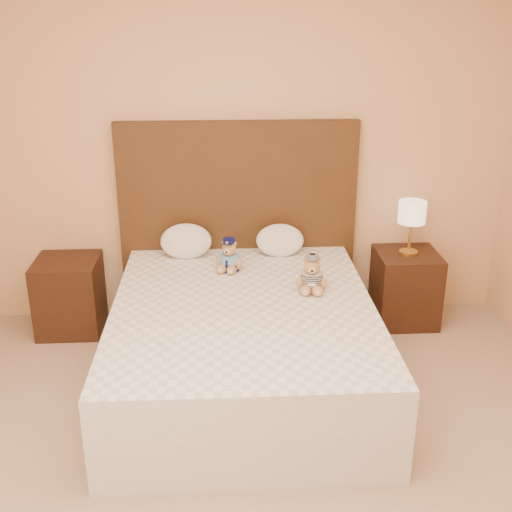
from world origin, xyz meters
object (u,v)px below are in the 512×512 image
Objects in this scene: bed at (244,344)px; teddy_police at (229,255)px; nightstand_left at (70,295)px; pillow_left at (186,240)px; nightstand_right at (405,287)px; teddy_prisoner at (312,274)px; lamp at (412,215)px; pillow_right at (280,239)px.

bed is 0.68m from teddy_police.
pillow_left is at bearing 1.98° from nightstand_left.
nightstand_right is 1.49× the size of pillow_left.
teddy_prisoner is (0.44, 0.17, 0.39)m from bed.
bed is at bearing -147.38° from lamp.
bed is 8.77× the size of teddy_police.
nightstand_left is 1.00× the size of nightstand_right.
lamp is (-0.00, 0.00, 0.57)m from nightstand_right.
bed is 1.48m from nightstand_left.
pillow_left is at bearing 156.78° from teddy_police.
nightstand_right is 2.33× the size of teddy_prisoner.
lamp reaches higher than pillow_right.
teddy_prisoner is at bearing -77.68° from pillow_right.
nightstand_left is 1.26m from teddy_police.
teddy_prisoner is (0.52, -0.38, 0.00)m from teddy_police.
nightstand_left is at bearing 180.00° from lamp.
teddy_prisoner is at bearing -142.28° from lamp.
pillow_left is at bearing 178.95° from lamp.
lamp is 0.97m from pillow_right.
nightstand_right is (1.25, 0.80, -0.00)m from bed.
teddy_police is (-0.08, 0.55, 0.39)m from bed.
bed is at bearing -109.78° from pillow_right.
teddy_police is 0.42m from pillow_left.
pillow_left reaches higher than teddy_police.
pillow_right is (-0.95, 0.03, 0.40)m from nightstand_right.
nightstand_right is 1.59× the size of pillow_right.
bed is at bearing -147.38° from nightstand_right.
pillow_left is at bearing 180.00° from pillow_right.
lamp is at bearing 180.00° from nightstand_right.
nightstand_right is at bearing 32.62° from bed.
nightstand_left is 2.33× the size of teddy_prisoner.
pillow_left reaches higher than pillow_right.
teddy_prisoner is 0.64× the size of pillow_left.
nightstand_left is 0.96m from pillow_left.
pillow_right reaches higher than teddy_police.
teddy_prisoner reaches higher than teddy_police.
teddy_police is at bearing -169.32° from lamp.
nightstand_left is 1.59× the size of pillow_right.
nightstand_left is at bearing 147.38° from bed.
teddy_police is at bearing -42.27° from pillow_left.
teddy_prisoner is (1.69, -0.63, 0.39)m from nightstand_left.
teddy_prisoner is at bearing -142.28° from nightstand_right.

